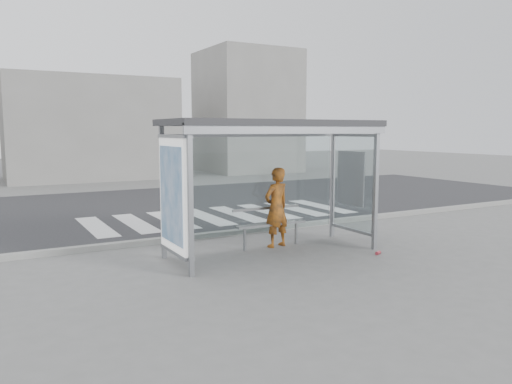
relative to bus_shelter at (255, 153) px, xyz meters
The scene contains 10 objects.
ground 2.02m from the bus_shelter, ahead, with size 80.00×80.00×0.00m, color slate.
road 7.22m from the bus_shelter, 86.94° to the left, with size 30.00×10.00×0.01m, color #252527.
curb 2.72m from the bus_shelter, 78.88° to the left, with size 30.00×0.18×0.12m, color gray.
crosswalk 5.05m from the bus_shelter, 72.83° to the left, with size 7.55×3.00×0.00m.
bus_shelter is the anchor object (origin of this frame).
building_center 17.95m from the bus_shelter, 88.81° to the left, with size 8.00×5.00×5.00m, color gray.
building_right 20.30m from the bus_shelter, 62.42° to the left, with size 5.00×5.00×7.00m, color gray.
person 1.42m from the bus_shelter, 28.50° to the left, with size 0.61×0.40×1.66m, color #C26912.
bench 1.67m from the bus_shelter, 35.83° to the left, with size 1.60×0.31×0.83m.
soda_can 3.10m from the bus_shelter, 28.47° to the right, with size 0.07×0.07×0.13m, color #CD3C49.
Camera 1 is at (-4.98, -8.28, 2.42)m, focal length 35.00 mm.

